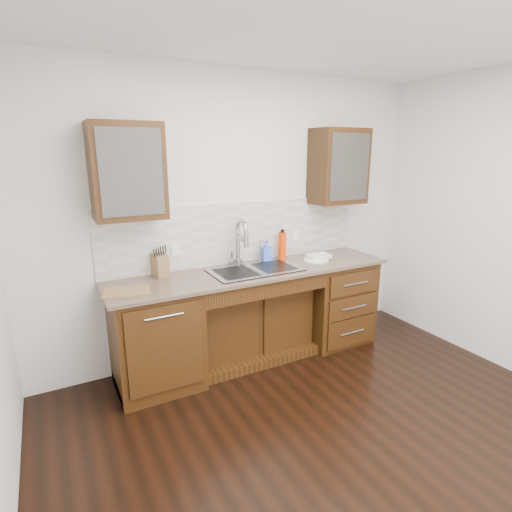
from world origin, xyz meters
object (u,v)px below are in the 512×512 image
water_bottle (282,246)px  knife_block (160,265)px  plate (316,260)px  cutting_board (127,292)px  soap_bottle (267,251)px

water_bottle → knife_block: water_bottle is taller
plate → cutting_board: cutting_board is taller
soap_bottle → cutting_board: (-1.43, -0.30, -0.10)m
knife_block → cutting_board: size_ratio=0.57×
plate → knife_block: 1.54m
cutting_board → plate: bearing=2.0°
plate → cutting_board: (-1.86, -0.06, 0.00)m
knife_block → cutting_board: 0.48m
soap_bottle → plate: soap_bottle is taller
soap_bottle → knife_block: size_ratio=1.04×
plate → knife_block: size_ratio=1.27×
plate → soap_bottle: bearing=151.1°
soap_bottle → plate: 0.51m
cutting_board → knife_block: bearing=42.0°
plate → knife_block: (-1.51, 0.25, 0.09)m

